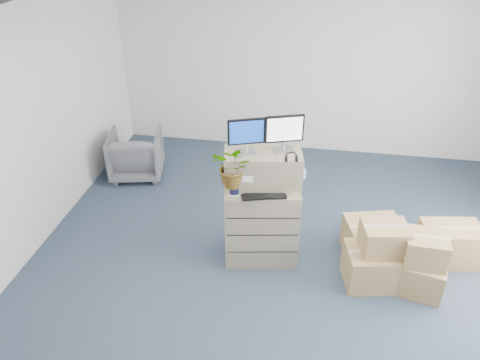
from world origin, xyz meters
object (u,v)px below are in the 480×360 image
at_px(filing_cabinet_lower, 261,223).
at_px(monitor_right, 284,132).
at_px(water_bottle, 273,178).
at_px(office_chair, 136,152).
at_px(potted_plant, 234,172).
at_px(keyboard, 263,194).
at_px(monitor_left, 246,134).

xyz_separation_m(filing_cabinet_lower, monitor_right, (0.20, 0.11, 1.14)).
relative_size(filing_cabinet_lower, monitor_right, 2.36).
xyz_separation_m(monitor_right, water_bottle, (-0.09, -0.08, -0.53)).
bearing_deg(office_chair, water_bottle, 133.09).
distance_m(monitor_right, water_bottle, 0.54).
bearing_deg(water_bottle, monitor_right, 40.39).
height_order(monitor_right, potted_plant, monitor_right).
bearing_deg(water_bottle, keyboard, -113.74).
distance_m(monitor_right, potted_plant, 0.68).
bearing_deg(keyboard, water_bottle, 50.55).
xyz_separation_m(monitor_right, potted_plant, (-0.49, -0.26, -0.39)).
bearing_deg(keyboard, monitor_left, 129.50).
bearing_deg(monitor_left, keyboard, -54.79).
bearing_deg(filing_cabinet_lower, monitor_left, 169.77).
xyz_separation_m(filing_cabinet_lower, office_chair, (-2.13, 1.58, -0.10)).
bearing_deg(keyboard, office_chair, 125.69).
height_order(water_bottle, potted_plant, potted_plant).
bearing_deg(monitor_left, potted_plant, -146.01).
bearing_deg(monitor_right, water_bottle, -158.89).
bearing_deg(filing_cabinet_lower, office_chair, 133.58).
height_order(potted_plant, office_chair, potted_plant).
height_order(filing_cabinet_lower, water_bottle, water_bottle).
xyz_separation_m(filing_cabinet_lower, monitor_left, (-0.18, 0.00, 1.13)).
bearing_deg(keyboard, filing_cabinet_lower, 86.01).
height_order(filing_cabinet_lower, monitor_left, monitor_left).
height_order(monitor_left, water_bottle, monitor_left).
bearing_deg(filing_cabinet_lower, potted_plant, -163.25).
height_order(keyboard, water_bottle, water_bottle).
xyz_separation_m(potted_plant, office_chair, (-1.84, 1.73, -0.85)).
height_order(monitor_right, water_bottle, monitor_right).
height_order(monitor_left, monitor_right, monitor_right).
relative_size(filing_cabinet_lower, water_bottle, 4.03).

